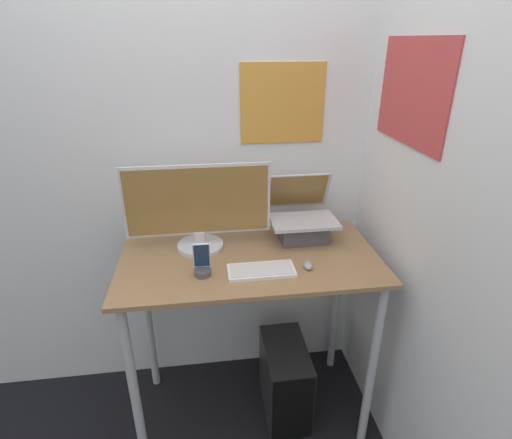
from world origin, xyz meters
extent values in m
cube|color=silver|center=(0.00, 0.69, 1.30)|extent=(6.00, 0.05, 2.60)
cube|color=gold|center=(0.20, 0.66, 1.54)|extent=(0.40, 0.01, 0.37)
cube|color=silver|center=(0.66, 0.00, 1.30)|extent=(0.05, 6.00, 2.60)
cube|color=#BF3F3F|center=(0.63, 0.27, 1.63)|extent=(0.01, 0.52, 0.40)
cube|color=#936D47|center=(0.00, 0.30, 0.93)|extent=(1.14, 0.61, 0.02)
cylinder|color=#B7B7BC|center=(-0.52, 0.05, 0.46)|extent=(0.04, 0.04, 0.92)
cylinder|color=#B7B7BC|center=(0.52, 0.05, 0.46)|extent=(0.04, 0.04, 0.92)
cylinder|color=#B7B7BC|center=(-0.52, 0.56, 0.46)|extent=(0.04, 0.04, 0.92)
cylinder|color=#B7B7BC|center=(0.52, 0.56, 0.46)|extent=(0.04, 0.04, 0.92)
cube|color=#4C4C51|center=(0.27, 0.43, 0.99)|extent=(0.22, 0.14, 0.09)
cube|color=#B7B7BC|center=(0.27, 0.43, 1.04)|extent=(0.31, 0.20, 0.02)
cube|color=#B7B7BC|center=(0.27, 0.57, 1.14)|extent=(0.31, 0.09, 0.19)
cube|color=olive|center=(0.27, 0.56, 1.14)|extent=(0.28, 0.07, 0.17)
cylinder|color=silver|center=(-0.22, 0.42, 0.95)|extent=(0.21, 0.21, 0.02)
cylinder|color=silver|center=(-0.22, 0.42, 0.99)|extent=(0.06, 0.06, 0.06)
cube|color=silver|center=(-0.22, 0.42, 1.17)|extent=(0.65, 0.01, 0.32)
cube|color=olive|center=(-0.22, 0.42, 1.17)|extent=(0.62, 0.01, 0.30)
cube|color=white|center=(0.03, 0.17, 0.95)|extent=(0.28, 0.13, 0.01)
cube|color=silver|center=(0.03, 0.17, 0.96)|extent=(0.26, 0.11, 0.00)
ellipsoid|color=#99999E|center=(0.23, 0.17, 0.95)|extent=(0.04, 0.06, 0.03)
cylinder|color=#4C4C51|center=(-0.21, 0.18, 0.95)|extent=(0.07, 0.07, 0.03)
cube|color=silver|center=(-0.21, 0.19, 1.02)|extent=(0.07, 0.03, 0.12)
cube|color=navy|center=(-0.21, 0.19, 1.03)|extent=(0.06, 0.03, 0.11)
cube|color=black|center=(0.18, 0.29, 0.20)|extent=(0.21, 0.39, 0.41)
cube|color=black|center=(0.18, 0.09, 0.20)|extent=(0.20, 0.01, 0.39)
camera|label=1|loc=(-0.18, -1.23, 1.82)|focal=28.00mm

